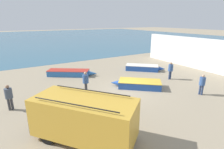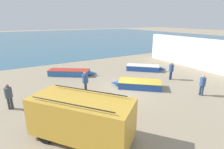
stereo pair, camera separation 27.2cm
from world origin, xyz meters
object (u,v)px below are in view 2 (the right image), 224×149
fisherman_0 (9,94)px  fisherman_1 (171,69)px  fishing_rowboat_0 (138,84)px  fishing_rowboat_2 (71,73)px  parked_van (81,117)px  fishing_rowboat_1 (144,68)px  fisherman_2 (202,83)px  fisherman_3 (85,80)px

fisherman_0 → fisherman_1: (13.50, -0.98, -0.00)m
fishing_rowboat_0 → fisherman_1: 4.09m
fishing_rowboat_2 → fisherman_0: (-5.56, -5.08, 0.70)m
fisherman_0 → fisherman_1: bearing=86.2°
parked_van → fishing_rowboat_1: (10.43, 7.90, -0.87)m
parked_van → fishing_rowboat_2: (2.63, 10.20, -0.87)m
fishing_rowboat_0 → fishing_rowboat_2: (-3.92, 6.18, 0.00)m
fishing_rowboat_2 → fisherman_0: fisherman_0 is taller
parked_van → fisherman_0: (-2.93, 5.12, -0.16)m
fishing_rowboat_0 → fisherman_2: (3.15, -3.69, 0.67)m
fishing_rowboat_0 → fisherman_0: 9.56m
fishing_rowboat_0 → fishing_rowboat_1: 5.49m
parked_van → fishing_rowboat_2: size_ratio=1.07×
fisherman_1 → fisherman_3: bearing=-101.3°
fisherman_2 → fisherman_3: size_ratio=0.93×
parked_van → fishing_rowboat_1: parked_van is taller
fishing_rowboat_2 → fisherman_3: 5.08m
fishing_rowboat_1 → fisherman_1: fisherman_1 is taller
parked_van → fishing_rowboat_2: bearing=-53.3°
fishing_rowboat_2 → fisherman_1: fisherman_1 is taller
fishing_rowboat_0 → fishing_rowboat_1: fishing_rowboat_1 is taller
parked_van → fisherman_3: parked_van is taller
fisherman_2 → fishing_rowboat_2: bearing=106.8°
fisherman_0 → fisherman_2: (12.63, -4.79, -0.04)m
fishing_rowboat_1 → fisherman_2: bearing=-53.3°
fishing_rowboat_1 → fisherman_3: (-8.18, -2.72, 0.73)m
fishing_rowboat_1 → fisherman_1: size_ratio=2.32×
fisherman_1 → fisherman_0: bearing=-98.3°
parked_van → fisherman_3: bearing=-62.4°
parked_van → fisherman_1: 11.35m
fishing_rowboat_0 → fishing_rowboat_2: size_ratio=0.84×
fishing_rowboat_0 → fishing_rowboat_2: fishing_rowboat_2 is taller
fishing_rowboat_1 → fisherman_2: (-0.74, -7.57, 0.66)m
fisherman_1 → fishing_rowboat_0: bearing=-92.5°
fisherman_0 → fishing_rowboat_1: bearing=102.1°
fishing_rowboat_2 → fishing_rowboat_0: bearing=-23.4°
fisherman_0 → fisherman_3: 5.19m
fishing_rowboat_2 → fisherman_2: fisherman_2 is taller
parked_van → fisherman_3: size_ratio=2.90×
fisherman_2 → fisherman_3: (-7.44, 4.85, 0.07)m
fisherman_1 → fisherman_2: size_ratio=1.04×
parked_van → fishing_rowboat_0: 7.73m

